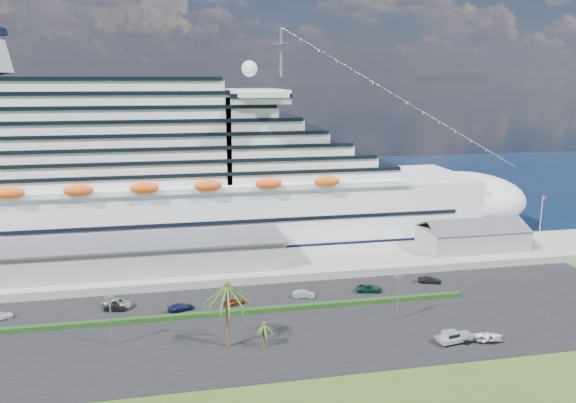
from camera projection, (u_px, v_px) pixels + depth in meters
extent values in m
plane|color=#35521B|center=(295.00, 353.00, 86.90)|extent=(420.00, 420.00, 0.00)
cube|color=black|center=(282.00, 323.00, 97.41)|extent=(140.00, 38.00, 0.12)
cube|color=gray|center=(258.00, 265.00, 125.00)|extent=(240.00, 20.00, 1.80)
cube|color=black|center=(223.00, 191.00, 211.35)|extent=(420.00, 160.00, 0.02)
cube|color=silver|center=(166.00, 214.00, 142.58)|extent=(160.00, 30.00, 16.00)
ellipsoid|color=silver|center=(455.00, 200.00, 158.08)|extent=(40.00, 30.00, 16.00)
cube|color=black|center=(167.00, 239.00, 144.04)|extent=(164.00, 30.60, 2.40)
cube|color=silver|center=(111.00, 129.00, 135.63)|extent=(128.00, 26.00, 24.80)
cube|color=silver|center=(253.00, 96.00, 140.70)|extent=(14.00, 38.00, 3.20)
cylinder|color=gray|center=(281.00, 52.00, 139.82)|extent=(0.70, 0.70, 12.00)
ellipsoid|color=#ED5716|center=(144.00, 188.00, 124.58)|extent=(90.00, 2.40, 2.60)
ellipsoid|color=#ED5716|center=(150.00, 167.00, 154.83)|extent=(90.00, 2.40, 2.60)
cube|color=black|center=(166.00, 211.00, 142.41)|extent=(144.00, 30.40, 0.90)
cube|color=gray|center=(141.00, 255.00, 119.32)|extent=(60.00, 14.00, 6.00)
cube|color=#4C4C54|center=(140.00, 241.00, 118.65)|extent=(61.00, 15.00, 0.40)
cube|color=gray|center=(472.00, 238.00, 134.37)|extent=(24.00, 12.00, 4.80)
cube|color=#4C4C54|center=(480.00, 227.00, 130.72)|extent=(24.00, 6.31, 2.74)
cube|color=#4C4C54|center=(467.00, 221.00, 136.47)|extent=(24.00, 6.31, 2.74)
cylinder|color=silver|center=(541.00, 220.00, 137.08)|extent=(0.16, 0.16, 12.00)
cube|color=red|center=(545.00, 197.00, 135.98)|extent=(1.00, 0.04, 0.70)
cube|color=#173311|center=(233.00, 312.00, 100.54)|extent=(88.00, 1.10, 0.90)
cylinder|color=gray|center=(111.00, 322.00, 88.25)|extent=(0.24, 0.24, 8.00)
cube|color=gray|center=(109.00, 297.00, 87.37)|extent=(1.60, 0.35, 0.35)
cylinder|color=gray|center=(398.00, 299.00, 97.55)|extent=(0.24, 0.24, 8.00)
cube|color=gray|center=(399.00, 276.00, 96.67)|extent=(1.60, 0.35, 0.35)
cylinder|color=#47301E|center=(228.00, 316.00, 87.66)|extent=(0.54, 0.54, 10.50)
sphere|color=#47301E|center=(227.00, 284.00, 86.54)|extent=(0.98, 0.98, 0.98)
cylinder|color=#47301E|center=(264.00, 336.00, 87.97)|extent=(0.35, 0.35, 4.20)
sphere|color=#47301E|center=(264.00, 323.00, 87.52)|extent=(0.73, 0.73, 0.73)
imported|color=black|center=(115.00, 308.00, 102.14)|extent=(4.09, 2.01, 1.29)
imported|color=gray|center=(118.00, 303.00, 103.84)|extent=(6.18, 4.56, 1.56)
imported|color=#11143B|center=(181.00, 307.00, 102.24)|extent=(5.11, 3.41, 1.38)
imported|color=maroon|center=(234.00, 301.00, 104.91)|extent=(4.25, 2.72, 1.35)
imported|color=#9B9CA2|center=(304.00, 294.00, 108.36)|extent=(4.57, 2.39, 1.43)
imported|color=#0C3221|center=(369.00, 288.00, 111.38)|extent=(5.53, 3.41, 1.43)
imported|color=black|center=(429.00, 280.00, 116.27)|extent=(5.07, 3.38, 1.36)
cylinder|color=black|center=(446.00, 344.00, 88.48)|extent=(0.87, 0.42, 0.84)
cylinder|color=black|center=(440.00, 339.00, 90.38)|extent=(0.87, 0.42, 0.84)
cylinder|color=black|center=(467.00, 342.00, 89.19)|extent=(0.87, 0.42, 0.84)
cylinder|color=black|center=(461.00, 337.00, 91.09)|extent=(0.87, 0.42, 0.84)
cube|color=silver|center=(455.00, 338.00, 89.74)|extent=(5.92, 2.97, 0.73)
cube|color=silver|center=(464.00, 335.00, 89.94)|extent=(2.81, 2.41, 0.58)
cube|color=silver|center=(451.00, 335.00, 89.44)|extent=(2.59, 2.33, 0.99)
cube|color=black|center=(451.00, 334.00, 89.42)|extent=(2.39, 2.35, 0.58)
cube|color=silver|center=(441.00, 339.00, 89.23)|extent=(1.25, 2.11, 0.37)
cube|color=gray|center=(488.00, 339.00, 90.06)|extent=(4.41, 2.13, 0.11)
cylinder|color=gray|center=(477.00, 340.00, 89.69)|extent=(2.02, 0.35, 0.07)
cylinder|color=black|center=(493.00, 343.00, 89.39)|extent=(0.61, 0.28, 0.59)
cylinder|color=black|center=(488.00, 338.00, 90.97)|extent=(0.61, 0.28, 0.59)
imported|color=white|center=(489.00, 336.00, 89.95)|extent=(5.08, 3.94, 0.97)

